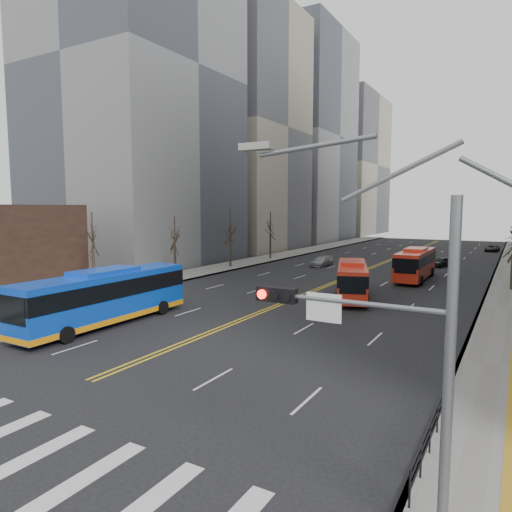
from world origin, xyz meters
TOP-DOWN VIEW (x-y plane):
  - sidewalk_left at (-16.50, 45.00)m, footprint 5.00×130.00m
  - centerline at (0.00, 55.00)m, footprint 0.55×100.00m
  - office_towers at (0.12, 68.51)m, footprint 83.00×134.00m
  - signal_mast at (13.77, 2.00)m, footprint 5.37×0.37m
  - pedestrian_railing at (14.30, 6.00)m, footprint 0.06×6.06m
  - street_trees at (-7.18, 34.55)m, footprint 35.20×47.20m
  - blue_bus at (-7.13, 12.35)m, footprint 3.07×12.90m
  - red_bus_near at (4.19, 29.18)m, footprint 5.47×10.36m
  - red_bus_far at (6.90, 42.35)m, footprint 2.86×10.90m
  - car_dark_mid at (7.77, 55.18)m, footprint 3.00×4.15m
  - car_silver at (-6.15, 48.08)m, footprint 2.21×4.57m
  - car_dark_far at (12.38, 82.21)m, footprint 2.44×4.40m

SIDE VIEW (x-z plane):
  - centerline at x=0.00m, z-range 0.00..0.01m
  - sidewalk_left at x=-16.50m, z-range 0.00..0.15m
  - car_dark_far at x=12.38m, z-range 0.00..1.17m
  - car_silver at x=-6.15m, z-range 0.00..1.28m
  - car_dark_mid at x=7.77m, z-range 0.00..1.31m
  - pedestrian_railing at x=14.30m, z-range 0.31..1.33m
  - red_bus_near at x=4.19m, z-range 0.19..3.43m
  - red_bus_far at x=6.90m, z-range 0.20..3.65m
  - blue_bus at x=-7.13m, z-range 0.09..3.82m
  - signal_mast at x=13.77m, z-range 0.16..9.55m
  - street_trees at x=-7.18m, z-range 1.07..8.67m
  - office_towers at x=0.12m, z-range -5.08..52.92m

